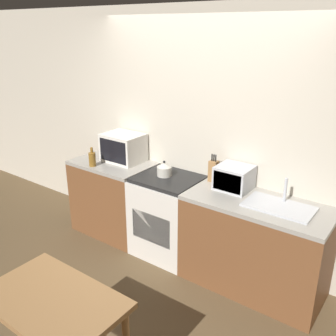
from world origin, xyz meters
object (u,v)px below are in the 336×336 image
stove_range (168,216)px  dining_table (54,312)px  kettle (164,169)px  bottle (92,159)px  microwave (123,148)px  toaster_oven (234,178)px

stove_range → dining_table: size_ratio=0.96×
kettle → bottle: (-0.83, -0.24, 0.01)m
microwave → toaster_oven: (1.41, 0.03, -0.05)m
toaster_oven → dining_table: (-0.29, -1.94, -0.38)m
microwave → dining_table: microwave is taller
microwave → kettle: bearing=-8.1°
microwave → bottle: microwave is taller
stove_range → dining_table: 1.85m
bottle → dining_table: 2.06m
stove_range → bottle: size_ratio=4.11×
toaster_oven → dining_table: toaster_oven is taller
bottle → toaster_oven: toaster_oven is taller
bottle → toaster_oven: 1.62m
kettle → bottle: size_ratio=0.77×
microwave → dining_table: size_ratio=0.48×
kettle → toaster_oven: size_ratio=0.52×
stove_range → toaster_oven: size_ratio=2.77×
stove_range → microwave: 0.96m
kettle → dining_table: kettle is taller
bottle → toaster_oven: bearing=13.0°
stove_range → bottle: bottle is taller
toaster_oven → kettle: bearing=-170.7°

